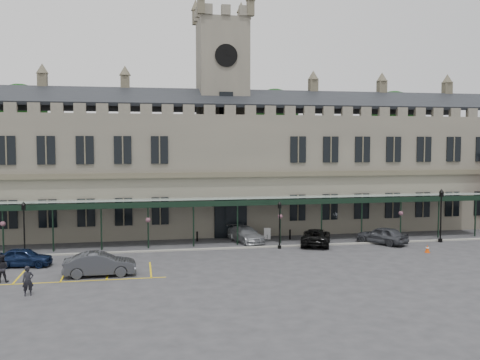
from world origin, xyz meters
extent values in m
plane|color=#2F2F32|center=(0.00, 0.00, 0.00)|extent=(140.00, 140.00, 0.00)
cube|color=#5E594E|center=(0.00, 16.00, 6.00)|extent=(60.00, 10.00, 12.00)
cube|color=#4E4938|center=(0.00, 10.82, 6.20)|extent=(60.00, 0.35, 0.50)
cube|color=black|center=(0.00, 13.50, 13.80)|extent=(60.00, 4.77, 2.20)
cube|color=black|center=(0.00, 18.50, 13.80)|extent=(60.00, 4.77, 2.20)
cube|color=black|center=(0.00, 10.90, 1.90)|extent=(3.20, 0.18, 3.80)
cube|color=#5E594E|center=(0.00, 16.00, 11.00)|extent=(5.00, 5.00, 22.00)
cylinder|color=silver|center=(0.00, 13.44, 18.00)|extent=(2.20, 0.12, 2.20)
cylinder|color=black|center=(0.00, 13.37, 18.00)|extent=(2.30, 0.04, 2.30)
cube|color=black|center=(0.00, 13.44, 13.00)|extent=(1.40, 0.12, 2.80)
cube|color=#8C9E93|center=(0.00, 9.00, 4.10)|extent=(50.00, 4.00, 0.40)
cube|color=black|center=(0.00, 7.00, 3.85)|extent=(50.00, 0.18, 0.50)
cube|color=gray|center=(0.00, 5.50, 0.06)|extent=(60.00, 0.40, 0.12)
cylinder|color=#332314|center=(-22.00, 25.00, 6.00)|extent=(0.70, 0.70, 12.00)
sphere|color=black|center=(-22.00, 25.00, 13.00)|extent=(6.00, 6.00, 6.00)
cylinder|color=#332314|center=(8.00, 25.00, 6.00)|extent=(0.70, 0.70, 12.00)
sphere|color=black|center=(8.00, 25.00, 13.00)|extent=(6.00, 6.00, 6.00)
cylinder|color=#332314|center=(24.00, 25.00, 6.00)|extent=(0.70, 0.70, 12.00)
sphere|color=black|center=(24.00, 25.00, 13.00)|extent=(6.00, 6.00, 6.00)
cylinder|color=black|center=(-17.91, 5.19, 0.15)|extent=(0.35, 0.35, 0.29)
cylinder|color=black|center=(-17.91, 5.19, 1.96)|extent=(0.12, 0.12, 3.93)
cube|color=black|center=(-17.91, 5.19, 4.07)|extent=(0.27, 0.27, 0.39)
cone|color=black|center=(-17.91, 5.19, 4.42)|extent=(0.43, 0.43, 0.29)
cylinder|color=black|center=(3.31, 4.83, 0.13)|extent=(0.32, 0.32, 0.27)
cylinder|color=black|center=(3.31, 4.83, 1.80)|extent=(0.11, 0.11, 3.60)
cube|color=black|center=(3.31, 4.83, 3.73)|extent=(0.25, 0.25, 0.36)
cone|color=black|center=(3.31, 4.83, 4.05)|extent=(0.40, 0.40, 0.27)
cylinder|color=black|center=(18.89, 5.00, 0.16)|extent=(0.39, 0.39, 0.32)
cylinder|color=black|center=(18.89, 5.00, 2.15)|extent=(0.13, 0.13, 4.30)
cube|color=black|center=(18.89, 5.00, 4.46)|extent=(0.30, 0.30, 0.43)
cone|color=black|center=(18.89, 5.00, 4.84)|extent=(0.47, 0.47, 0.32)
cube|color=#DA4106|center=(15.15, 0.81, 0.02)|extent=(0.35, 0.35, 0.04)
cone|color=#DA4106|center=(15.15, 0.81, 0.32)|extent=(0.41, 0.41, 0.65)
cylinder|color=silver|center=(15.15, 0.81, 0.42)|extent=(0.27, 0.27, 0.09)
cylinder|color=black|center=(3.32, 9.41, 0.23)|extent=(0.05, 0.05, 0.45)
cube|color=silver|center=(3.32, 9.41, 0.55)|extent=(0.62, 0.24, 1.09)
cylinder|color=black|center=(-3.42, 9.64, 0.46)|extent=(0.16, 0.16, 0.93)
cylinder|color=black|center=(5.45, 8.95, 0.48)|extent=(0.17, 0.17, 0.96)
imported|color=#0B1734|center=(-17.32, 1.79, 0.71)|extent=(4.32, 2.19, 1.41)
imported|color=#36393E|center=(-11.50, -2.12, 0.82)|extent=(5.00, 1.85, 1.63)
imported|color=#A0A3A8|center=(1.00, 8.47, 0.72)|extent=(3.27, 5.35, 1.45)
imported|color=black|center=(7.00, 5.83, 0.74)|extent=(4.25, 5.85, 1.48)
imported|color=#36393E|center=(13.11, 5.20, 0.80)|extent=(4.24, 4.97, 1.61)
imported|color=black|center=(-15.45, -6.34, 0.91)|extent=(0.76, 0.60, 1.82)
imported|color=black|center=(-17.80, -2.70, 0.93)|extent=(0.92, 0.72, 1.86)
camera|label=1|loc=(-8.76, -40.05, 9.28)|focal=40.00mm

